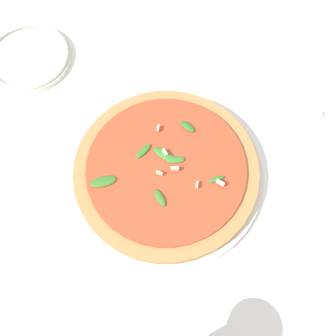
% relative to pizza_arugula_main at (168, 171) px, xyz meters
% --- Properties ---
extents(ground_plane, '(6.00, 6.00, 0.00)m').
position_rel_pizza_arugula_main_xyz_m(ground_plane, '(-0.00, -0.03, -0.02)').
color(ground_plane, white).
extents(pizza_arugula_main, '(0.33, 0.33, 0.05)m').
position_rel_pizza_arugula_main_xyz_m(pizza_arugula_main, '(0.00, 0.00, 0.00)').
color(pizza_arugula_main, silver).
rests_on(pizza_arugula_main, ground_plane).
extents(napkin, '(0.15, 0.12, 0.01)m').
position_rel_pizza_arugula_main_xyz_m(napkin, '(0.27, 0.11, -0.01)').
color(napkin, silver).
rests_on(napkin, ground_plane).
extents(fork, '(0.19, 0.11, 0.00)m').
position_rel_pizza_arugula_main_xyz_m(fork, '(0.27, 0.10, -0.01)').
color(fork, silver).
rests_on(fork, ground_plane).
extents(side_plate_white, '(0.17, 0.17, 0.02)m').
position_rel_pizza_arugula_main_xyz_m(side_plate_white, '(-0.25, 0.27, -0.01)').
color(side_plate_white, silver).
rests_on(side_plate_white, ground_plane).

